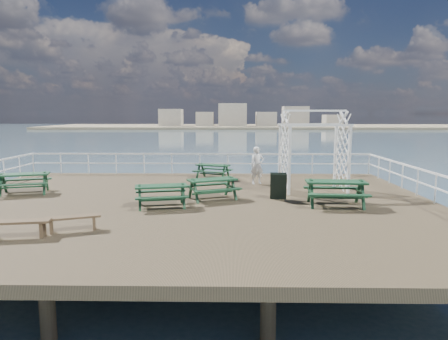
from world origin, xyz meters
TOP-DOWN VIEW (x-y plane):
  - ground at (0.00, 0.00)m, footprint 18.00×14.00m
  - sea_backdrop at (12.54, 134.07)m, footprint 300.00×300.00m
  - railing at (-0.07, 2.57)m, footprint 17.77×13.76m
  - picnic_table_a at (-6.55, 1.49)m, footprint 2.23×1.99m
  - picnic_table_b at (0.76, 5.30)m, footprint 1.98×1.81m
  - picnic_table_c at (0.96, 0.56)m, footprint 2.21×2.03m
  - picnic_table_d at (-0.71, -0.70)m, footprint 1.99×1.74m
  - picnic_table_e at (5.24, -0.41)m, footprint 2.12×1.76m
  - flat_bench_near at (-3.76, -4.20)m, footprint 1.62×0.64m
  - flat_bench_far at (-2.60, -3.58)m, footprint 1.46×0.84m
  - trellis_arbor at (5.00, 2.23)m, footprint 2.84×1.80m
  - sandwich_board at (3.40, 0.60)m, footprint 0.64×0.50m
  - person at (2.82, 3.85)m, footprint 0.70×0.55m

SIDE VIEW (x-z plane):
  - sea_backdrop at x=12.54m, z-range -5.11..4.09m
  - ground at x=0.00m, z-range -0.30..0.00m
  - flat_bench_far at x=-2.60m, z-range 0.10..0.52m
  - flat_bench_near at x=-3.76m, z-range 0.11..0.57m
  - sandwich_board at x=3.40m, z-range -0.01..0.97m
  - picnic_table_b at x=0.76m, z-range 0.11..0.89m
  - picnic_table_d at x=-0.71m, z-range 0.12..0.96m
  - picnic_table_c at x=0.96m, z-range 0.12..0.99m
  - picnic_table_a at x=-6.55m, z-range 0.13..1.04m
  - picnic_table_e at x=5.24m, z-range 0.14..1.12m
  - person at x=2.82m, z-range 0.00..1.68m
  - railing at x=-0.07m, z-range 0.32..1.42m
  - trellis_arbor at x=5.00m, z-range -0.18..3.12m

